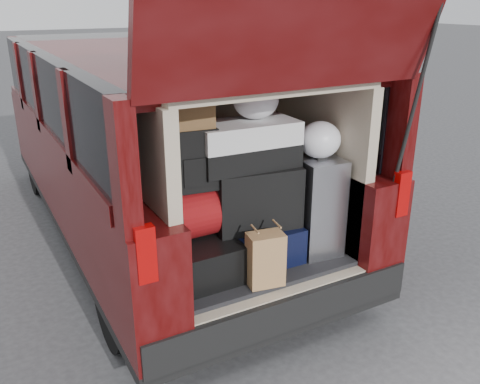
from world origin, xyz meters
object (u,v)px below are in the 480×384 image
at_px(red_duffel, 199,211).
at_px(black_soft_case, 254,196).
at_px(black_hardshell, 195,254).
at_px(twotone_duffel, 245,144).
at_px(kraft_bag, 265,259).
at_px(backpack, 194,159).
at_px(silver_roller, 312,203).
at_px(navy_hardshell, 256,238).

height_order(red_duffel, black_soft_case, black_soft_case).
bearing_deg(black_hardshell, black_soft_case, -2.86).
bearing_deg(black_soft_case, twotone_duffel, 158.04).
xyz_separation_m(kraft_bag, twotone_duffel, (0.06, 0.36, 0.62)).
xyz_separation_m(kraft_bag, red_duffel, (-0.27, 0.37, 0.24)).
xyz_separation_m(kraft_bag, black_soft_case, (0.11, 0.33, 0.28)).
distance_m(black_soft_case, backpack, 0.52).
bearing_deg(silver_roller, black_soft_case, 178.32).
relative_size(black_hardshell, navy_hardshell, 1.10).
bearing_deg(silver_roller, navy_hardshell, 173.10).
bearing_deg(backpack, black_hardshell, 137.95).
relative_size(navy_hardshell, silver_roller, 0.83).
distance_m(black_hardshell, red_duffel, 0.29).
relative_size(black_hardshell, backpack, 1.63).
distance_m(black_hardshell, navy_hardshell, 0.47).
height_order(black_hardshell, silver_roller, silver_roller).
distance_m(navy_hardshell, backpack, 0.78).
height_order(silver_roller, backpack, backpack).
bearing_deg(silver_roller, twotone_duffel, 175.54).
height_order(navy_hardshell, backpack, backpack).
relative_size(kraft_bag, backpack, 0.90).
bearing_deg(twotone_duffel, backpack, -173.06).
distance_m(silver_roller, black_soft_case, 0.45).
height_order(black_hardshell, kraft_bag, kraft_bag).
relative_size(silver_roller, twotone_duffel, 1.03).
distance_m(kraft_bag, twotone_duffel, 0.72).
relative_size(navy_hardshell, black_soft_case, 1.00).
height_order(silver_roller, black_soft_case, silver_roller).
bearing_deg(red_duffel, twotone_duffel, -1.91).
bearing_deg(twotone_duffel, navy_hardshell, 3.38).
bearing_deg(silver_roller, backpack, -178.16).
height_order(navy_hardshell, kraft_bag, kraft_bag).
distance_m(kraft_bag, red_duffel, 0.51).
relative_size(kraft_bag, red_duffel, 0.68).
distance_m(black_hardshell, black_soft_case, 0.54).
relative_size(black_soft_case, twotone_duffel, 0.86).
distance_m(red_duffel, backpack, 0.35).
xyz_separation_m(navy_hardshell, twotone_duffel, (-0.09, -0.00, 0.67)).
relative_size(black_hardshell, kraft_bag, 1.82).
bearing_deg(black_hardshell, red_duffel, 20.15).
height_order(black_hardshell, navy_hardshell, black_hardshell).
xyz_separation_m(red_duffel, twotone_duffel, (0.33, -0.00, 0.38)).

